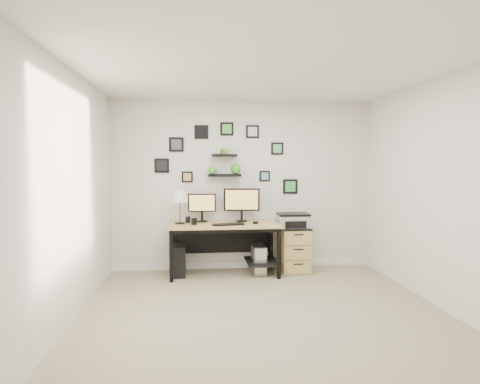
{
  "coord_description": "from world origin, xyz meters",
  "views": [
    {
      "loc": [
        -0.7,
        -4.15,
        1.62
      ],
      "look_at": [
        -0.07,
        1.83,
        1.2
      ],
      "focal_mm": 30.0,
      "sensor_mm": 36.0,
      "label": 1
    }
  ],
  "objects": [
    {
      "name": "mug",
      "position": [
        -0.76,
        1.59,
        0.8
      ],
      "size": [
        0.08,
        0.08,
        0.1
      ],
      "primitive_type": "cylinder",
      "color": "black",
      "rests_on": "desk"
    },
    {
      "name": "pen_cup",
      "position": [
        -0.85,
        1.79,
        0.8
      ],
      "size": [
        0.07,
        0.07,
        0.1
      ],
      "primitive_type": "cylinder",
      "color": "black",
      "rests_on": "desk"
    },
    {
      "name": "room",
      "position": [
        0.0,
        1.98,
        0.05
      ],
      "size": [
        4.0,
        4.0,
        4.0
      ],
      "color": "tan",
      "rests_on": "ground"
    },
    {
      "name": "mouse",
      "position": [
        0.13,
        1.61,
        0.77
      ],
      "size": [
        0.09,
        0.12,
        0.03
      ],
      "primitive_type": "cube",
      "rotation": [
        0.0,
        0.0,
        -0.27
      ],
      "color": "black",
      "rests_on": "desk"
    },
    {
      "name": "pc_tower_grey",
      "position": [
        0.19,
        1.68,
        0.2
      ],
      "size": [
        0.19,
        0.42,
        0.41
      ],
      "color": "gray",
      "rests_on": "ground"
    },
    {
      "name": "table_lamp",
      "position": [
        -0.96,
        1.72,
        1.14
      ],
      "size": [
        0.24,
        0.24,
        0.48
      ],
      "color": "black",
      "rests_on": "desk"
    },
    {
      "name": "monitor_right",
      "position": [
        -0.05,
        1.83,
        1.05
      ],
      "size": [
        0.54,
        0.19,
        0.5
      ],
      "color": "black",
      "rests_on": "desk"
    },
    {
      "name": "wall_decor",
      "position": [
        -0.28,
        1.93,
        1.67
      ],
      "size": [
        2.2,
        0.18,
        1.1
      ],
      "color": "black",
      "rests_on": "ground"
    },
    {
      "name": "desk",
      "position": [
        -0.29,
        1.67,
        0.63
      ],
      "size": [
        1.6,
        0.7,
        0.75
      ],
      "color": "tan",
      "rests_on": "ground"
    },
    {
      "name": "monitor_left",
      "position": [
        -0.64,
        1.87,
        1.0
      ],
      "size": [
        0.42,
        0.17,
        0.43
      ],
      "color": "black",
      "rests_on": "desk"
    },
    {
      "name": "keyboard",
      "position": [
        -0.28,
        1.51,
        0.76
      ],
      "size": [
        0.48,
        0.23,
        0.02
      ],
      "primitive_type": "cube",
      "rotation": [
        0.0,
        0.0,
        0.19
      ],
      "color": "black",
      "rests_on": "desk"
    },
    {
      "name": "file_cabinet",
      "position": [
        0.74,
        1.72,
        0.34
      ],
      "size": [
        0.43,
        0.53,
        0.67
      ],
      "color": "tan",
      "rests_on": "ground"
    },
    {
      "name": "printer",
      "position": [
        0.72,
        1.7,
        0.78
      ],
      "size": [
        0.46,
        0.38,
        0.21
      ],
      "color": "silver",
      "rests_on": "file_cabinet"
    },
    {
      "name": "pc_tower_black",
      "position": [
        -0.99,
        1.68,
        0.22
      ],
      "size": [
        0.21,
        0.44,
        0.44
      ],
      "primitive_type": "cube",
      "rotation": [
        0.0,
        0.0,
        0.02
      ],
      "color": "black",
      "rests_on": "ground"
    }
  ]
}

